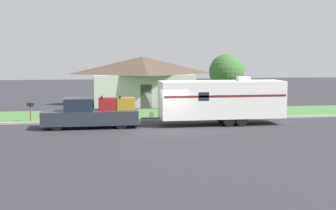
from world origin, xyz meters
name	(u,v)px	position (x,y,z in m)	size (l,w,h in m)	color
ground_plane	(169,129)	(0.00, 0.00, 0.00)	(120.00, 120.00, 0.00)	#2D2D33
curb_strip	(160,120)	(0.00, 3.75, 0.07)	(80.00, 0.30, 0.14)	#999993
lawn_strip	(154,114)	(0.00, 7.40, 0.01)	(80.00, 7.00, 0.03)	#477538
house_across_street	(142,80)	(-0.09, 15.01, 2.35)	(9.82, 7.00, 4.54)	#B2B2A8
pickup_truck	(91,114)	(-4.93, 1.35, 0.90)	(6.27, 2.03, 2.06)	black
travel_trailer	(222,99)	(3.85, 1.35, 1.72)	(9.70, 2.30, 3.25)	black
mailbox	(30,107)	(-9.12, 4.57, 1.04)	(0.48, 0.20, 1.36)	brown
tree_in_yard	(227,72)	(5.95, 7.38, 3.34)	(2.85, 2.85, 4.78)	brown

